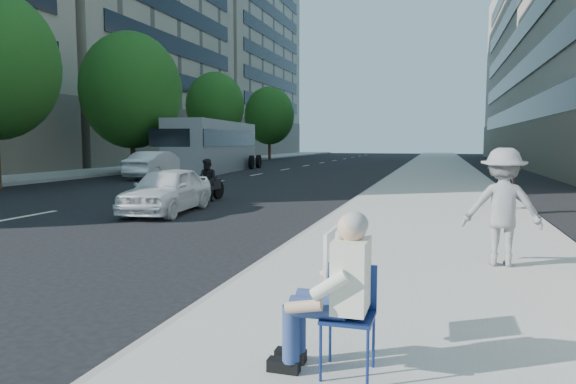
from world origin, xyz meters
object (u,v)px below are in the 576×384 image
(pedestrian_woman, at_px, (505,182))
(motorcycle, at_px, (208,182))
(seated_protester, at_px, (335,283))
(white_sedan_mid, at_px, (159,165))
(jogger, at_px, (502,207))
(white_sedan_near, at_px, (167,190))
(bus, at_px, (215,147))

(pedestrian_woman, relative_size, motorcycle, 0.72)
(seated_protester, distance_m, white_sedan_mid, 24.71)
(jogger, xyz_separation_m, pedestrian_woman, (0.82, 6.97, -0.14))
(seated_protester, height_order, jogger, jogger)
(jogger, height_order, pedestrian_woman, jogger)
(pedestrian_woman, height_order, white_sedan_near, pedestrian_woman)
(seated_protester, height_order, bus, bus)
(white_sedan_near, distance_m, white_sedan_mid, 13.76)
(pedestrian_woman, bearing_deg, seated_protester, 94.85)
(seated_protester, height_order, white_sedan_near, seated_protester)
(seated_protester, relative_size, motorcycle, 0.64)
(white_sedan_near, xyz_separation_m, motorcycle, (-0.08, 2.86, -0.01))
(motorcycle, xyz_separation_m, bus, (-6.90, 15.75, 1.00))
(white_sedan_near, bearing_deg, bus, 105.50)
(pedestrian_woman, bearing_deg, jogger, 100.77)
(jogger, bearing_deg, seated_protester, 66.90)
(jogger, height_order, motorcycle, jogger)
(pedestrian_woman, xyz_separation_m, motorcycle, (-9.11, 0.50, -0.25))
(white_sedan_near, bearing_deg, motorcycle, 86.47)
(seated_protester, relative_size, white_sedan_mid, 0.29)
(white_sedan_near, relative_size, motorcycle, 1.84)
(seated_protester, bearing_deg, white_sedan_mid, 123.69)
(seated_protester, bearing_deg, bus, 116.21)
(white_sedan_mid, bearing_deg, jogger, 134.45)
(pedestrian_woman, distance_m, motorcycle, 9.12)
(pedestrian_woman, xyz_separation_m, white_sedan_mid, (-16.21, 9.37, -0.15))
(white_sedan_mid, relative_size, motorcycle, 2.19)
(white_sedan_near, xyz_separation_m, white_sedan_mid, (-7.19, 11.74, 0.10))
(jogger, relative_size, motorcycle, 0.86)
(jogger, distance_m, pedestrian_woman, 7.02)
(white_sedan_near, distance_m, bus, 19.90)
(pedestrian_woman, bearing_deg, bus, -27.93)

